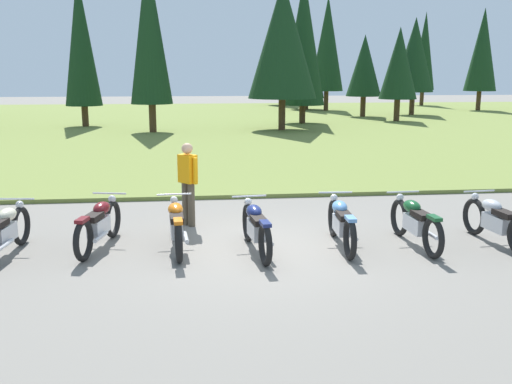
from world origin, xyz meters
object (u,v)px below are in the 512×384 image
at_px(motorcycle_sky_blue, 341,223).
at_px(motorcycle_silver, 496,221).
at_px(motorcycle_cream, 4,231).
at_px(motorcycle_orange, 176,225).
at_px(motorcycle_british_green, 415,222).
at_px(motorcycle_navy, 256,227).
at_px(rider_checking_bike, 188,179).
at_px(motorcycle_maroon, 99,224).

relative_size(motorcycle_sky_blue, motorcycle_silver, 1.00).
relative_size(motorcycle_cream, motorcycle_orange, 1.00).
xyz_separation_m(motorcycle_british_green, motorcycle_silver, (1.46, -0.09, 0.00)).
bearing_deg(motorcycle_orange, motorcycle_cream, -178.33).
xyz_separation_m(motorcycle_cream, motorcycle_sky_blue, (5.71, -0.07, 0.00)).
xyz_separation_m(motorcycle_orange, motorcycle_british_green, (4.19, -0.25, 0.00)).
height_order(motorcycle_navy, rider_checking_bike, rider_checking_bike).
bearing_deg(rider_checking_bike, motorcycle_maroon, -138.36).
bearing_deg(rider_checking_bike, motorcycle_orange, -97.20).
relative_size(motorcycle_maroon, motorcycle_navy, 0.99).
bearing_deg(motorcycle_british_green, motorcycle_sky_blue, 175.73).
distance_m(motorcycle_orange, motorcycle_silver, 5.65).
relative_size(motorcycle_cream, rider_checking_bike, 1.26).
bearing_deg(motorcycle_orange, rider_checking_bike, 82.80).
distance_m(motorcycle_cream, motorcycle_maroon, 1.52).
bearing_deg(motorcycle_sky_blue, motorcycle_orange, 176.94).
bearing_deg(motorcycle_maroon, motorcycle_silver, -4.71).
bearing_deg(rider_checking_bike, motorcycle_cream, -150.91).
bearing_deg(motorcycle_orange, motorcycle_maroon, 170.10).
relative_size(motorcycle_orange, rider_checking_bike, 1.26).
distance_m(motorcycle_navy, motorcycle_british_green, 2.83).
distance_m(motorcycle_maroon, motorcycle_navy, 2.74).
bearing_deg(motorcycle_maroon, motorcycle_cream, -168.02).
xyz_separation_m(motorcycle_cream, rider_checking_bike, (3.03, 1.69, 0.51)).
height_order(motorcycle_sky_blue, motorcycle_silver, same).
bearing_deg(motorcycle_silver, rider_checking_bike, 160.31).
height_order(motorcycle_cream, motorcycle_navy, same).
relative_size(motorcycle_orange, motorcycle_silver, 1.00).
relative_size(motorcycle_maroon, rider_checking_bike, 1.24).
xyz_separation_m(motorcycle_cream, motorcycle_silver, (8.47, -0.26, 0.00)).
bearing_deg(motorcycle_sky_blue, motorcycle_navy, -174.31).
height_order(motorcycle_maroon, rider_checking_bike, rider_checking_bike).
xyz_separation_m(motorcycle_maroon, motorcycle_navy, (2.69, -0.54, 0.00)).
xyz_separation_m(motorcycle_orange, motorcycle_silver, (5.64, -0.34, 0.00)).
bearing_deg(motorcycle_maroon, motorcycle_british_green, -5.02).
height_order(motorcycle_british_green, motorcycle_silver, same).
bearing_deg(motorcycle_silver, motorcycle_orange, 176.53).
distance_m(motorcycle_maroon, motorcycle_sky_blue, 4.23).
bearing_deg(motorcycle_cream, motorcycle_sky_blue, -0.72).
distance_m(motorcycle_cream, motorcycle_navy, 4.19).
xyz_separation_m(motorcycle_maroon, motorcycle_sky_blue, (4.22, -0.39, 0.00)).
height_order(motorcycle_sky_blue, motorcycle_british_green, same).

